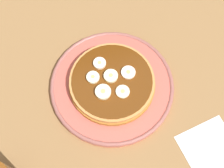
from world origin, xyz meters
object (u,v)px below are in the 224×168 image
at_px(plate, 112,86).
at_px(pancake_stack, 111,83).
at_px(banana_slice_1, 128,73).
at_px(banana_slice_2, 93,77).
at_px(banana_slice_5, 103,92).
at_px(banana_slice_3, 123,92).
at_px(napkin, 211,149).
at_px(banana_slice_0, 112,76).
at_px(banana_slice_4, 100,63).

bearing_deg(plate, pancake_stack, -3.68).
bearing_deg(banana_slice_1, pancake_stack, 7.55).
xyz_separation_m(banana_slice_2, banana_slice_5, (-0.01, 0.04, 0.00)).
height_order(plate, banana_slice_3, banana_slice_3).
bearing_deg(pancake_stack, plate, 176.32).
distance_m(plate, pancake_stack, 0.02).
distance_m(pancake_stack, banana_slice_3, 0.04).
distance_m(banana_slice_3, napkin, 0.21).
bearing_deg(pancake_stack, banana_slice_0, -122.32).
relative_size(plate, banana_slice_3, 9.32).
bearing_deg(banana_slice_2, banana_slice_4, -129.99).
bearing_deg(plate, banana_slice_0, -110.83).
relative_size(plate, napkin, 2.45).
bearing_deg(banana_slice_2, banana_slice_5, 105.18).
relative_size(banana_slice_0, banana_slice_5, 0.90).
bearing_deg(banana_slice_4, plate, 107.06).
distance_m(pancake_stack, napkin, 0.25).
bearing_deg(banana_slice_1, banana_slice_4, -37.11).
distance_m(pancake_stack, banana_slice_4, 0.05).
distance_m(banana_slice_2, banana_slice_5, 0.04).
relative_size(plate, pancake_stack, 1.44).
height_order(plate, banana_slice_1, banana_slice_1).
relative_size(plate, banana_slice_1, 8.84).
height_order(banana_slice_4, banana_slice_5, banana_slice_5).
xyz_separation_m(banana_slice_5, napkin, (-0.18, 0.17, -0.04)).
xyz_separation_m(banana_slice_0, banana_slice_4, (0.02, -0.04, -0.00)).
bearing_deg(napkin, banana_slice_2, -48.45).
distance_m(banana_slice_1, banana_slice_3, 0.05).
height_order(pancake_stack, banana_slice_0, banana_slice_0).
xyz_separation_m(banana_slice_3, banana_slice_5, (0.04, -0.01, 0.00)).
height_order(pancake_stack, banana_slice_1, banana_slice_1).
bearing_deg(banana_slice_0, plate, 69.17).
bearing_deg(banana_slice_2, plate, 154.91).
xyz_separation_m(pancake_stack, banana_slice_4, (0.01, -0.04, 0.02)).
bearing_deg(napkin, banana_slice_1, -60.59).
relative_size(banana_slice_2, banana_slice_3, 0.95).
bearing_deg(banana_slice_5, banana_slice_0, -134.67).
height_order(banana_slice_0, banana_slice_4, banana_slice_0).
distance_m(banana_slice_3, banana_slice_5, 0.04).
height_order(banana_slice_0, banana_slice_5, same).
height_order(plate, banana_slice_0, banana_slice_0).
bearing_deg(banana_slice_4, banana_slice_2, 50.01).
relative_size(banana_slice_1, banana_slice_4, 1.12).
distance_m(pancake_stack, banana_slice_0, 0.02).
bearing_deg(pancake_stack, banana_slice_4, -75.30).
height_order(pancake_stack, banana_slice_4, banana_slice_4).
xyz_separation_m(pancake_stack, banana_slice_5, (0.02, 0.02, 0.02)).
xyz_separation_m(banana_slice_0, napkin, (-0.15, 0.20, -0.04)).
bearing_deg(pancake_stack, banana_slice_5, 41.65).
relative_size(banana_slice_0, banana_slice_3, 1.03).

